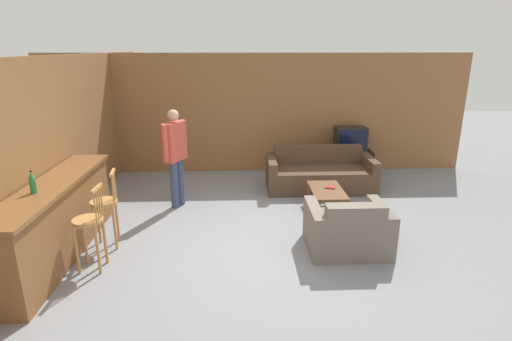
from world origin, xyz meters
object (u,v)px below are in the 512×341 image
at_px(bottle, 33,183).
at_px(bar_chair_mid, 106,208).
at_px(person_by_window, 175,153).
at_px(tv, 351,139).
at_px(coffee_table, 327,193).
at_px(tv_unit, 349,162).
at_px(couch_far, 320,174).
at_px(book_on_table, 330,187).
at_px(armchair_near, 348,230).
at_px(bar_chair_near, 90,227).

bearing_deg(bottle, bar_chair_mid, 47.21).
distance_m(bottle, person_by_window, 2.51).
bearing_deg(tv, bottle, -141.60).
height_order(coffee_table, tv_unit, tv_unit).
xyz_separation_m(couch_far, person_by_window, (-2.69, -0.82, 0.68)).
xyz_separation_m(tv, person_by_window, (-3.54, -1.77, 0.18)).
bearing_deg(tv_unit, book_on_table, -113.25).
relative_size(tv_unit, book_on_table, 4.80).
height_order(couch_far, tv, tv).
bearing_deg(tv_unit, person_by_window, -153.40).
xyz_separation_m(armchair_near, tv_unit, (0.95, 3.49, -0.03)).
relative_size(bar_chair_near, person_by_window, 0.64).
bearing_deg(couch_far, bar_chair_mid, -146.48).
distance_m(tv_unit, person_by_window, 4.02).
xyz_separation_m(armchair_near, tv, (0.95, 3.49, 0.49)).
height_order(book_on_table, person_by_window, person_by_window).
bearing_deg(tv, person_by_window, -153.44).
distance_m(coffee_table, book_on_table, 0.13).
height_order(bar_chair_near, bottle, bottle).
bearing_deg(coffee_table, couch_far, 84.84).
bearing_deg(bottle, person_by_window, 57.30).
relative_size(couch_far, bottle, 7.55).
height_order(tv_unit, bottle, bottle).
distance_m(bar_chair_near, tv_unit, 5.78).
bearing_deg(armchair_near, bar_chair_mid, 175.69).
distance_m(bar_chair_near, book_on_table, 3.87).
bearing_deg(bottle, bar_chair_near, 2.26).
height_order(armchair_near, bottle, bottle).
distance_m(bar_chair_near, couch_far, 4.52).
distance_m(bar_chair_near, person_by_window, 2.25).
bearing_deg(bottle, armchair_near, 5.55).
relative_size(bottle, person_by_window, 0.16).
distance_m(armchair_near, tv_unit, 3.62).
distance_m(tv_unit, tv, 0.53).
height_order(bar_chair_near, bar_chair_mid, same).
bearing_deg(bar_chair_near, armchair_near, 6.13).
height_order(tv, book_on_table, tv).
xyz_separation_m(bar_chair_mid, person_by_window, (0.76, 1.47, 0.39)).
xyz_separation_m(coffee_table, tv, (0.95, 2.12, 0.46)).
bearing_deg(tv, book_on_table, -113.28).
bearing_deg(book_on_table, bottle, -155.43).
relative_size(coffee_table, book_on_table, 4.75).
bearing_deg(person_by_window, bar_chair_mid, -117.44).
distance_m(bar_chair_near, coffee_table, 3.78).
relative_size(bar_chair_mid, bottle, 3.97).
bearing_deg(coffee_table, book_on_table, 47.17).
relative_size(book_on_table, person_by_window, 0.12).
height_order(bar_chair_mid, person_by_window, person_by_window).
height_order(armchair_near, book_on_table, armchair_near).
height_order(bar_chair_mid, tv_unit, bar_chair_mid).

